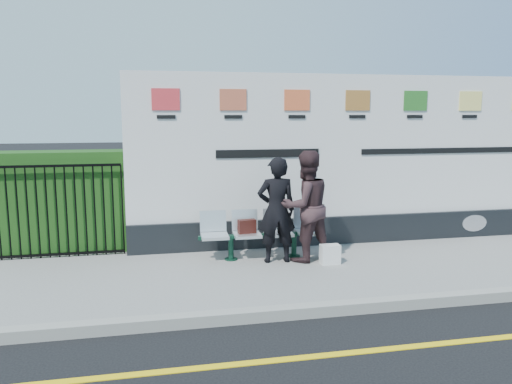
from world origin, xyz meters
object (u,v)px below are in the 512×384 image
(bench, at_px, (263,245))
(woman_left, at_px, (276,210))
(billboard, at_px, (354,171))
(woman_right, at_px, (306,206))

(bench, distance_m, woman_left, 0.68)
(bench, xyz_separation_m, woman_left, (0.17, -0.23, 0.62))
(billboard, height_order, bench, billboard)
(woman_left, distance_m, woman_right, 0.47)
(bench, xyz_separation_m, woman_right, (0.64, -0.25, 0.67))
(bench, bearing_deg, woman_right, -19.80)
(billboard, height_order, woman_right, billboard)
(woman_left, relative_size, woman_right, 0.95)
(woman_left, bearing_deg, bench, -52.16)
(bench, bearing_deg, billboard, 22.60)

